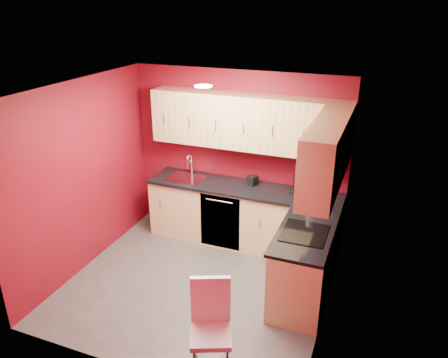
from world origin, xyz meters
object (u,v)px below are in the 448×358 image
Objects in this scene: sink at (187,176)px; napkin_holder at (253,180)px; dining_chair at (211,330)px; paper_towel at (312,201)px; coffee_maker at (298,184)px; microwave at (320,174)px.

napkin_holder is at bearing 6.44° from sink.
napkin_holder reaches higher than dining_chair.
sink is 2.09× the size of paper_towel.
coffee_maker is 0.55m from paper_towel.
coffee_maker is 0.67m from napkin_holder.
napkin_holder is 2.60m from dining_chair.
coffee_maker is at bearing 120.71° from paper_towel.
sink is 1.66m from coffee_maker.
paper_towel reaches higher than napkin_holder.
paper_towel is 2.15m from dining_chair.
napkin_holder is 1.07m from paper_towel.
microwave is at bearing -45.39° from napkin_holder.
paper_towel is at bearing -47.76° from coffee_maker.
sink is at bearing 97.40° from dining_chair.
microwave is at bearing 40.81° from dining_chair.
microwave is 1.96m from dining_chair.
dining_chair is at bearing -80.82° from napkin_holder.
sink reaches higher than paper_towel.
microwave reaches higher than coffee_maker.
dining_chair is (-0.26, -2.48, -0.57)m from coffee_maker.
paper_towel is (0.28, -0.47, -0.01)m from coffee_maker.
dining_chair is at bearing -59.77° from sink.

